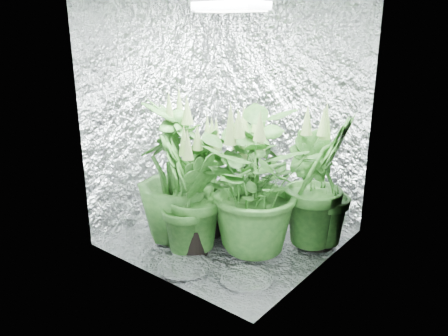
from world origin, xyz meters
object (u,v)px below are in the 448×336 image
plant_a (244,180)px  circulation_fan (315,225)px  plant_c (320,183)px  plant_f (206,183)px  plant_e (249,185)px  plant_g (190,196)px  plant_b (256,167)px  plant_d (176,174)px  grow_lamp (231,5)px

plant_a → circulation_fan: plant_a is taller
plant_a → plant_c: bearing=6.2°
circulation_fan → plant_c: bearing=-33.3°
plant_f → circulation_fan: bearing=28.0°
plant_e → plant_a: bearing=130.2°
plant_c → plant_f: (-0.82, -0.40, -0.07)m
plant_c → plant_f: size_ratio=1.14×
plant_e → plant_g: 0.45m
plant_b → plant_e: 0.71m
plant_d → plant_b: bearing=74.7°
plant_c → plant_a: bearing=-173.8°
grow_lamp → plant_b: size_ratio=0.48×
plant_b → plant_e: size_ratio=0.89×
plant_a → plant_f: size_ratio=0.92×
grow_lamp → plant_g: bearing=-100.0°
plant_e → grow_lamp: bearing=159.4°
plant_b → grow_lamp: bearing=-78.5°
plant_b → plant_c: plant_c is taller
plant_e → plant_f: size_ratio=1.17×
plant_a → plant_c: (0.67, 0.07, 0.10)m
grow_lamp → plant_e: size_ratio=0.43×
plant_a → plant_f: 0.37m
plant_e → circulation_fan: (0.34, 0.45, -0.39)m
grow_lamp → plant_c: size_ratio=0.44×
grow_lamp → plant_d: size_ratio=0.41×
plant_d → plant_e: plant_d is taller
grow_lamp → plant_g: size_ratio=0.49×
plant_a → circulation_fan: (0.64, 0.09, -0.27)m
plant_c → plant_b: bearing=165.8°
plant_d → circulation_fan: bearing=34.9°
plant_c → plant_d: bearing=-146.7°
plant_f → plant_g: 0.35m
plant_c → plant_g: size_ratio=1.12×
plant_e → plant_d: bearing=-161.5°
plant_f → circulation_fan: size_ratio=2.68×
grow_lamp → plant_g: 1.41m
plant_b → plant_a: bearing=-77.5°
circulation_fan → grow_lamp: bearing=-149.4°
plant_f → circulation_fan: plant_f is taller
plant_b → plant_f: size_ratio=1.04×
plant_a → plant_c: 0.68m
plant_g → circulation_fan: plant_g is taller
plant_d → plant_f: plant_d is taller
plant_f → plant_a: bearing=65.3°
grow_lamp → plant_g: (-0.07, -0.40, -1.35)m
plant_f → circulation_fan: (0.79, 0.42, -0.30)m
plant_a → plant_b: plant_b is taller
grow_lamp → plant_a: (-0.05, 0.26, -1.40)m
plant_a → plant_e: size_ratio=0.79×
plant_d → plant_c: bearing=33.3°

